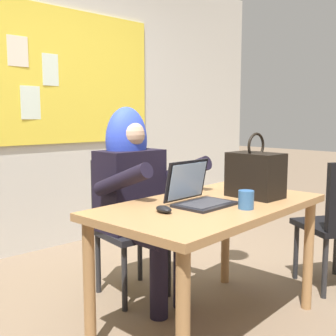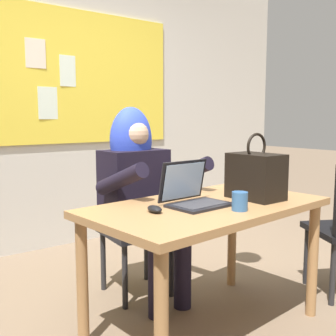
{
  "view_description": "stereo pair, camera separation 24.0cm",
  "coord_description": "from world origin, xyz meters",
  "px_view_note": "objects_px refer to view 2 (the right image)",
  "views": [
    {
      "loc": [
        -1.63,
        -1.46,
        1.19
      ],
      "look_at": [
        0.03,
        0.3,
        0.89
      ],
      "focal_mm": 43.77,
      "sensor_mm": 36.0,
      "label": 1
    },
    {
      "loc": [
        -1.44,
        -1.62,
        1.19
      ],
      "look_at": [
        0.03,
        0.3,
        0.89
      ],
      "focal_mm": 43.77,
      "sensor_mm": 36.0,
      "label": 2
    }
  ],
  "objects_px": {
    "laptop": "(193,195)",
    "computer_mouse": "(155,209)",
    "coffee_mug": "(240,201)",
    "chair_at_desk": "(131,217)",
    "handbag": "(256,176)",
    "person_costumed": "(140,186)",
    "desk_main": "(207,220)"
  },
  "relations": [
    {
      "from": "computer_mouse",
      "to": "coffee_mug",
      "type": "height_order",
      "value": "coffee_mug"
    },
    {
      "from": "laptop",
      "to": "computer_mouse",
      "type": "xyz_separation_m",
      "value": [
        -0.26,
        -0.01,
        -0.03
      ]
    },
    {
      "from": "desk_main",
      "to": "computer_mouse",
      "type": "relative_size",
      "value": 13.22
    },
    {
      "from": "person_costumed",
      "to": "computer_mouse",
      "type": "relative_size",
      "value": 12.07
    },
    {
      "from": "chair_at_desk",
      "to": "coffee_mug",
      "type": "relative_size",
      "value": 9.53
    },
    {
      "from": "desk_main",
      "to": "person_costumed",
      "type": "height_order",
      "value": "person_costumed"
    },
    {
      "from": "desk_main",
      "to": "chair_at_desk",
      "type": "distance_m",
      "value": 0.74
    },
    {
      "from": "computer_mouse",
      "to": "handbag",
      "type": "bearing_deg",
      "value": 1.55
    },
    {
      "from": "laptop",
      "to": "handbag",
      "type": "bearing_deg",
      "value": -16.8
    },
    {
      "from": "person_costumed",
      "to": "computer_mouse",
      "type": "height_order",
      "value": "person_costumed"
    },
    {
      "from": "desk_main",
      "to": "handbag",
      "type": "bearing_deg",
      "value": -12.75
    },
    {
      "from": "laptop",
      "to": "computer_mouse",
      "type": "distance_m",
      "value": 0.27
    },
    {
      "from": "laptop",
      "to": "handbag",
      "type": "relative_size",
      "value": 0.88
    },
    {
      "from": "person_costumed",
      "to": "laptop",
      "type": "bearing_deg",
      "value": -5.95
    },
    {
      "from": "person_costumed",
      "to": "desk_main",
      "type": "bearing_deg",
      "value": 2.04
    },
    {
      "from": "chair_at_desk",
      "to": "handbag",
      "type": "distance_m",
      "value": 0.93
    },
    {
      "from": "chair_at_desk",
      "to": "computer_mouse",
      "type": "height_order",
      "value": "chair_at_desk"
    },
    {
      "from": "laptop",
      "to": "coffee_mug",
      "type": "relative_size",
      "value": 3.5
    },
    {
      "from": "handbag",
      "to": "coffee_mug",
      "type": "bearing_deg",
      "value": -152.88
    },
    {
      "from": "desk_main",
      "to": "laptop",
      "type": "distance_m",
      "value": 0.17
    },
    {
      "from": "laptop",
      "to": "handbag",
      "type": "xyz_separation_m",
      "value": [
        0.39,
        -0.09,
        0.08
      ]
    },
    {
      "from": "laptop",
      "to": "chair_at_desk",
      "type": "bearing_deg",
      "value": 82.4
    },
    {
      "from": "desk_main",
      "to": "person_costumed",
      "type": "relative_size",
      "value": 1.1
    },
    {
      "from": "coffee_mug",
      "to": "computer_mouse",
      "type": "bearing_deg",
      "value": 147.81
    },
    {
      "from": "desk_main",
      "to": "laptop",
      "type": "relative_size",
      "value": 4.13
    },
    {
      "from": "desk_main",
      "to": "coffee_mug",
      "type": "bearing_deg",
      "value": -85.91
    },
    {
      "from": "computer_mouse",
      "to": "handbag",
      "type": "distance_m",
      "value": 0.67
    },
    {
      "from": "chair_at_desk",
      "to": "laptop",
      "type": "distance_m",
      "value": 0.76
    },
    {
      "from": "desk_main",
      "to": "computer_mouse",
      "type": "xyz_separation_m",
      "value": [
        -0.35,
        0.01,
        0.11
      ]
    },
    {
      "from": "handbag",
      "to": "chair_at_desk",
      "type": "bearing_deg",
      "value": 113.15
    },
    {
      "from": "handbag",
      "to": "laptop",
      "type": "bearing_deg",
      "value": 166.74
    },
    {
      "from": "chair_at_desk",
      "to": "computer_mouse",
      "type": "bearing_deg",
      "value": -17.93
    }
  ]
}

